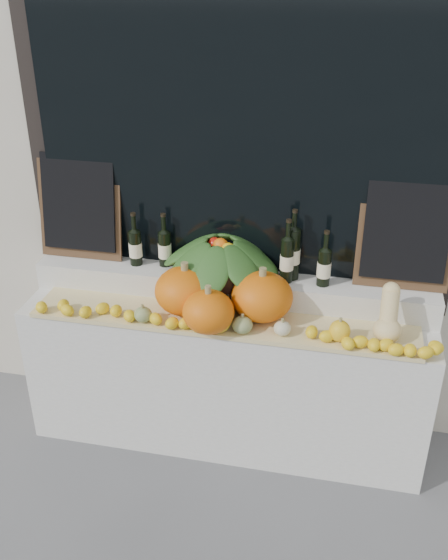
# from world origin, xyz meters

# --- Properties ---
(storefront_facade) EXTENTS (7.00, 0.94, 4.50)m
(storefront_facade) POSITION_xyz_m (0.00, 2.25, 2.25)
(storefront_facade) COLOR beige
(storefront_facade) RESTS_ON ground
(display_sill) EXTENTS (2.30, 0.55, 0.88)m
(display_sill) POSITION_xyz_m (0.00, 1.52, 0.44)
(display_sill) COLOR silver
(display_sill) RESTS_ON ground
(rear_tier) EXTENTS (2.30, 0.25, 0.16)m
(rear_tier) POSITION_xyz_m (0.00, 1.68, 0.96)
(rear_tier) COLOR silver
(rear_tier) RESTS_ON display_sill
(straw_bedding) EXTENTS (2.10, 0.32, 0.02)m
(straw_bedding) POSITION_xyz_m (0.00, 1.40, 0.89)
(straw_bedding) COLOR tan
(straw_bedding) RESTS_ON display_sill
(pumpkin_left) EXTENTS (0.37, 0.37, 0.26)m
(pumpkin_left) POSITION_xyz_m (-0.21, 1.44, 1.03)
(pumpkin_left) COLOR orange
(pumpkin_left) RESTS_ON straw_bedding
(pumpkin_right) EXTENTS (0.44, 0.44, 0.26)m
(pumpkin_right) POSITION_xyz_m (0.20, 1.46, 1.04)
(pumpkin_right) COLOR orange
(pumpkin_right) RESTS_ON straw_bedding
(pumpkin_center) EXTENTS (0.36, 0.36, 0.23)m
(pumpkin_center) POSITION_xyz_m (-0.05, 1.28, 1.02)
(pumpkin_center) COLOR orange
(pumpkin_center) RESTS_ON straw_bedding
(butternut_squash) EXTENTS (0.14, 0.21, 0.29)m
(butternut_squash) POSITION_xyz_m (0.86, 1.40, 1.03)
(butternut_squash) COLOR #E8CA88
(butternut_squash) RESTS_ON straw_bedding
(decorative_gourds) EXTENTS (1.14, 0.17, 0.17)m
(decorative_gourds) POSITION_xyz_m (0.11, 1.30, 0.96)
(decorative_gourds) COLOR #355B1B
(decorative_gourds) RESTS_ON straw_bedding
(lemon_heap) EXTENTS (2.20, 0.16, 0.06)m
(lemon_heap) POSITION_xyz_m (0.00, 1.29, 0.94)
(lemon_heap) COLOR yellow
(lemon_heap) RESTS_ON straw_bedding
(produce_bowl) EXTENTS (0.71, 0.71, 0.23)m
(produce_bowl) POSITION_xyz_m (-0.06, 1.66, 1.15)
(produce_bowl) COLOR black
(produce_bowl) RESTS_ON rear_tier
(wine_bottle_far_left) EXTENTS (0.08, 0.08, 0.32)m
(wine_bottle_far_left) POSITION_xyz_m (-0.57, 1.69, 1.15)
(wine_bottle_far_left) COLOR black
(wine_bottle_far_left) RESTS_ON rear_tier
(wine_bottle_near_left) EXTENTS (0.08, 0.08, 0.32)m
(wine_bottle_near_left) POSITION_xyz_m (-0.40, 1.71, 1.15)
(wine_bottle_near_left) COLOR black
(wine_bottle_near_left) RESTS_ON rear_tier
(wine_bottle_tall) EXTENTS (0.08, 0.08, 0.41)m
(wine_bottle_tall) POSITION_xyz_m (0.33, 1.70, 1.19)
(wine_bottle_tall) COLOR black
(wine_bottle_tall) RESTS_ON rear_tier
(wine_bottle_near_right) EXTENTS (0.08, 0.08, 0.37)m
(wine_bottle_near_right) POSITION_xyz_m (0.31, 1.66, 1.17)
(wine_bottle_near_right) COLOR black
(wine_bottle_near_right) RESTS_ON rear_tier
(wine_bottle_far_right) EXTENTS (0.08, 0.08, 0.32)m
(wine_bottle_far_right) POSITION_xyz_m (0.51, 1.66, 1.15)
(wine_bottle_far_right) COLOR black
(wine_bottle_far_right) RESTS_ON rear_tier
(chalkboard_left) EXTENTS (0.50, 0.13, 0.62)m
(chalkboard_left) POSITION_xyz_m (-0.92, 1.74, 1.36)
(chalkboard_left) COLOR #4C331E
(chalkboard_left) RESTS_ON rear_tier
(chalkboard_right) EXTENTS (0.50, 0.13, 0.62)m
(chalkboard_right) POSITION_xyz_m (0.92, 1.74, 1.36)
(chalkboard_right) COLOR #4C331E
(chalkboard_right) RESTS_ON rear_tier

